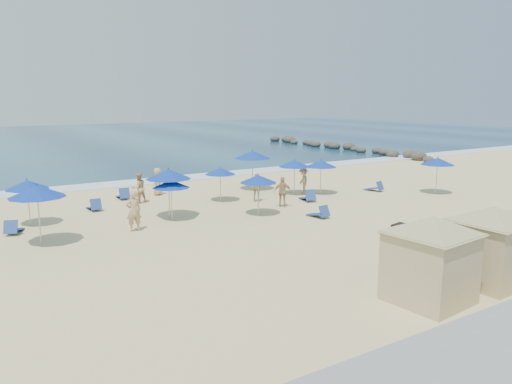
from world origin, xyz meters
TOP-DOWN VIEW (x-y plane):
  - ground at (0.00, 0.00)m, footprint 160.00×160.00m
  - ocean at (0.00, 55.00)m, footprint 160.00×80.00m
  - surf_line at (0.00, 15.50)m, footprint 160.00×2.50m
  - rock_jetty at (24.01, 24.90)m, footprint 2.56×26.66m
  - trash_bin at (1.34, -4.49)m, footprint 0.85×0.85m
  - cabana_0 at (-2.87, -9.21)m, footprint 4.54×4.54m
  - cabana_1 at (-0.02, -9.27)m, footprint 4.52×4.52m
  - umbrella_0 at (-11.46, 6.73)m, footprint 1.98×1.98m
  - umbrella_1 at (-11.58, 3.08)m, footprint 2.27×2.27m
  - umbrella_2 at (-5.32, 4.56)m, footprint 2.26×2.26m
  - umbrella_3 at (-5.38, 4.12)m, footprint 1.84×1.84m
  - umbrella_4 at (-1.23, 2.73)m, footprint 1.91×1.91m
  - umbrella_5 at (-1.23, 6.80)m, footprint 1.80×1.80m
  - umbrella_6 at (3.61, 6.16)m, footprint 1.97×1.97m
  - umbrella_7 at (2.22, 8.83)m, footprint 2.35×2.35m
  - umbrella_8 at (5.08, 5.40)m, footprint 1.94×1.94m
  - umbrella_9 at (11.28, 1.64)m, footprint 2.08×2.08m
  - beach_chair_0 at (-12.33, 5.53)m, footprint 1.00×1.39m
  - beach_chair_1 at (-8.06, 8.30)m, footprint 0.57×1.27m
  - beach_chair_2 at (-5.81, 10.45)m, footprint 0.69×1.37m
  - beach_chair_3 at (1.09, 0.61)m, footprint 0.64×1.28m
  - beach_chair_4 at (3.12, 4.13)m, footprint 0.96×1.47m
  - beach_chair_5 at (8.73, 4.29)m, footprint 0.83×1.33m
  - beachgoer_0 at (-7.63, 3.13)m, footprint 0.70×0.48m
  - beachgoer_1 at (-5.37, 8.90)m, footprint 0.94×0.78m
  - beachgoer_2 at (0.51, 5.65)m, footprint 1.05×0.72m
  - beachgoer_3 at (4.23, 6.06)m, footprint 0.95×1.21m
  - beachgoer_4 at (-3.61, 10.51)m, footprint 0.98×0.94m
  - beachgoer_5 at (0.96, 3.66)m, footprint 1.04×0.91m

SIDE VIEW (x-z plane):
  - ground at x=0.00m, z-range 0.00..0.00m
  - ocean at x=0.00m, z-range 0.00..0.06m
  - surf_line at x=0.00m, z-range 0.00..0.08m
  - beach_chair_5 at x=8.73m, z-range -0.10..0.58m
  - beach_chair_3 at x=1.09m, z-range -0.11..0.58m
  - beach_chair_1 at x=-8.06m, z-range -0.11..0.59m
  - beach_chair_0 at x=-12.33m, z-range -0.11..0.59m
  - beach_chair_2 at x=-5.81m, z-range -0.11..0.62m
  - beach_chair_4 at x=3.12m, z-range -0.11..0.63m
  - trash_bin at x=1.34m, z-range 0.00..0.72m
  - rock_jetty at x=24.01m, z-range -0.12..0.84m
  - beachgoer_3 at x=4.23m, z-range 0.00..1.65m
  - beachgoer_2 at x=0.51m, z-range 0.00..1.66m
  - beachgoer_5 at x=0.96m, z-range 0.00..1.69m
  - beachgoer_4 at x=-3.61m, z-range 0.00..1.70m
  - beachgoer_1 at x=-5.37m, z-range 0.00..1.76m
  - beachgoer_0 at x=-7.63m, z-range 0.00..1.86m
  - cabana_1 at x=-0.02m, z-range 0.21..3.04m
  - cabana_0 at x=-2.87m, z-range 0.21..3.07m
  - umbrella_5 at x=-1.23m, z-range 0.75..2.80m
  - umbrella_3 at x=-5.38m, z-range 0.77..2.86m
  - umbrella_4 at x=-1.23m, z-range 0.80..2.97m
  - umbrella_8 at x=5.08m, z-range 0.81..3.02m
  - umbrella_6 at x=3.61m, z-range 0.82..3.07m
  - umbrella_0 at x=-11.46m, z-range 0.83..3.08m
  - umbrella_9 at x=11.28m, z-range 0.87..3.24m
  - umbrella_2 at x=-5.32m, z-range 0.95..3.52m
  - umbrella_1 at x=-11.58m, z-range 0.95..3.53m
  - umbrella_7 at x=2.22m, z-range 0.98..3.65m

